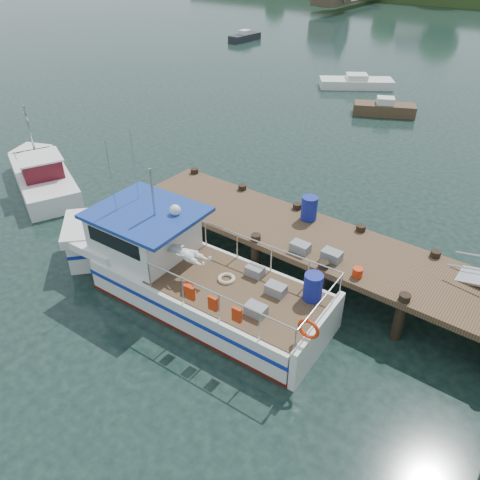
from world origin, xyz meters
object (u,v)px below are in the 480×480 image
Objects in this scene: lobster_boat at (177,269)px; moored_rowboat at (384,108)px; moored_e at (245,37)px; work_boat at (42,175)px; moored_a at (356,83)px.

moored_rowboat is at bearing 91.80° from lobster_boat.
moored_rowboat reaches higher than moored_e.
work_boat is at bearing -109.88° from moored_rowboat.
lobster_boat is 2.60× the size of moored_e.
lobster_boat is at bearing 13.55° from work_boat.
work_boat is at bearing -75.72° from moored_e.
work_boat reaches higher than moored_rowboat.
moored_a is at bearing -35.59° from moored_e.
lobster_boat is 2.63× the size of moored_rowboat.
work_boat is at bearing 167.29° from lobster_boat.
work_boat is (-10.18, 1.78, -0.32)m from lobster_boat.
moored_rowboat is 25.82m from moored_e.
work_boat is 35.74m from moored_e.
moored_rowboat is (8.50, 19.12, -0.17)m from work_boat.
lobster_boat is 20.97m from moored_rowboat.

